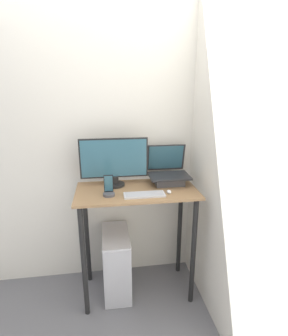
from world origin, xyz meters
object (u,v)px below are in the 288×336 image
(laptop, at_px, (168,174))
(mouse, at_px, (169,192))
(keyboard, at_px, (144,195))
(cell_phone, at_px, (109,190))
(computer_tower, at_px, (116,262))
(monitor, at_px, (114,163))

(laptop, relative_size, mouse, 6.13)
(keyboard, relative_size, cell_phone, 1.90)
(keyboard, height_order, computer_tower, keyboard)
(laptop, distance_m, keyboard, 0.36)
(monitor, height_order, keyboard, monitor)
(computer_tower, bearing_deg, laptop, 10.35)
(laptop, xyz_separation_m, computer_tower, (-0.47, -0.09, -0.77))
(mouse, height_order, computer_tower, mouse)
(cell_phone, bearing_deg, keyboard, -8.93)
(laptop, relative_size, computer_tower, 0.60)
(laptop, relative_size, keyboard, 1.08)
(mouse, xyz_separation_m, computer_tower, (-0.42, 0.15, -0.71))
(keyboard, distance_m, mouse, 0.20)
(monitor, bearing_deg, computer_tower, -98.01)
(mouse, distance_m, computer_tower, 0.84)
(monitor, bearing_deg, laptop, -0.12)
(cell_phone, xyz_separation_m, computer_tower, (0.04, 0.12, -0.73))
(monitor, xyz_separation_m, mouse, (0.41, -0.23, -0.19))
(computer_tower, bearing_deg, cell_phone, -108.99)
(monitor, distance_m, mouse, 0.51)
(monitor, relative_size, cell_phone, 3.36)
(laptop, height_order, cell_phone, laptop)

